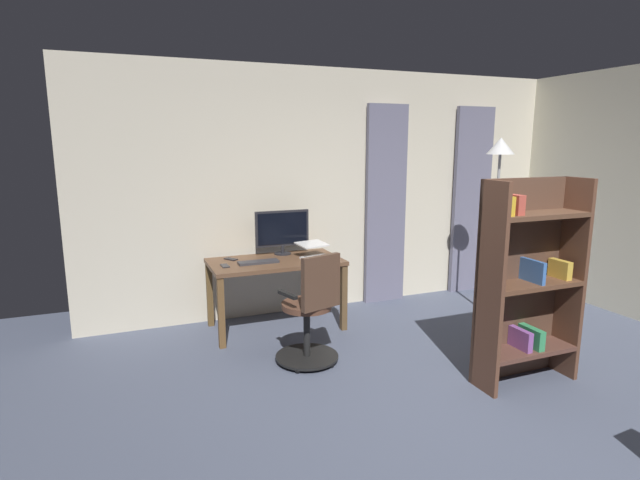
# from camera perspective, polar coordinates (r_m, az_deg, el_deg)

# --- Properties ---
(ground_plane) EXTENTS (7.47, 7.47, 0.00)m
(ground_plane) POSITION_cam_1_polar(r_m,az_deg,el_deg) (3.85, 20.28, -19.37)
(ground_plane) COLOR #4E566B
(back_room_partition) EXTENTS (5.74, 0.10, 2.72)m
(back_room_partition) POSITION_cam_1_polar(r_m,az_deg,el_deg) (5.79, 1.88, 5.64)
(back_room_partition) COLOR beige
(back_room_partition) RESTS_ON ground
(curtain_left_panel) EXTENTS (0.53, 0.06, 2.34)m
(curtain_left_panel) POSITION_cam_1_polar(r_m,az_deg,el_deg) (6.68, 16.88, 4.27)
(curtain_left_panel) COLOR slate
(curtain_left_panel) RESTS_ON ground
(curtain_right_panel) EXTENTS (0.51, 0.06, 2.34)m
(curtain_right_panel) POSITION_cam_1_polar(r_m,az_deg,el_deg) (5.98, 7.51, 3.91)
(curtain_right_panel) COLOR slate
(curtain_right_panel) RESTS_ON ground
(desk) EXTENTS (1.34, 0.71, 0.73)m
(desk) POSITION_cam_1_polar(r_m,az_deg,el_deg) (5.14, -5.11, -3.32)
(desk) COLOR brown
(desk) RESTS_ON ground
(office_chair) EXTENTS (0.56, 0.56, 0.99)m
(office_chair) POSITION_cam_1_polar(r_m,az_deg,el_deg) (4.35, -1.03, -8.35)
(office_chair) COLOR black
(office_chair) RESTS_ON ground
(computer_monitor) EXTENTS (0.59, 0.18, 0.47)m
(computer_monitor) POSITION_cam_1_polar(r_m,az_deg,el_deg) (5.33, -4.33, 1.18)
(computer_monitor) COLOR #232328
(computer_monitor) RESTS_ON desk
(computer_keyboard) EXTENTS (0.40, 0.12, 0.02)m
(computer_keyboard) POSITION_cam_1_polar(r_m,az_deg,el_deg) (5.00, -7.05, -2.52)
(computer_keyboard) COLOR #333338
(computer_keyboard) RESTS_ON desk
(laptop) EXTENTS (0.37, 0.41, 0.15)m
(laptop) POSITION_cam_1_polar(r_m,az_deg,el_deg) (5.17, -0.49, -1.47)
(laptop) COLOR white
(laptop) RESTS_ON desk
(cell_phone_by_monitor) EXTENTS (0.13, 0.16, 0.01)m
(cell_phone_by_monitor) POSITION_cam_1_polar(r_m,az_deg,el_deg) (5.20, -10.15, -2.16)
(cell_phone_by_monitor) COLOR black
(cell_phone_by_monitor) RESTS_ON desk
(cell_phone_face_up) EXTENTS (0.07, 0.15, 0.01)m
(cell_phone_face_up) POSITION_cam_1_polar(r_m,az_deg,el_deg) (4.93, -10.82, -2.91)
(cell_phone_face_up) COLOR #232328
(cell_phone_face_up) RESTS_ON desk
(bookshelf) EXTENTS (0.85, 0.30, 1.64)m
(bookshelf) POSITION_cam_1_polar(r_m,az_deg,el_deg) (4.29, 22.42, -4.40)
(bookshelf) COLOR brown
(bookshelf) RESTS_ON ground
(floor_lamp) EXTENTS (0.29, 0.29, 1.96)m
(floor_lamp) POSITION_cam_1_polar(r_m,az_deg,el_deg) (5.67, 19.75, 7.23)
(floor_lamp) COLOR black
(floor_lamp) RESTS_ON ground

